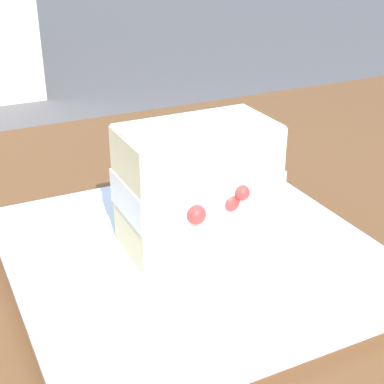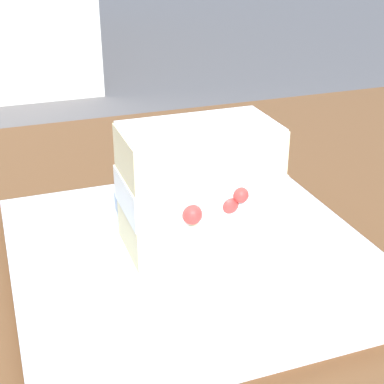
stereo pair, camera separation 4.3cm
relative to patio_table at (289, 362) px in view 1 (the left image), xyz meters
The scene contains 3 objects.
patio_table is the anchor object (origin of this frame).
dessert_plate 0.15m from the patio_table, 15.64° to the right, with size 0.27×0.27×0.02m.
cake_slice 0.20m from the patio_table, 23.16° to the right, with size 0.12×0.07×0.10m.
Camera 1 is at (0.25, 0.32, 1.03)m, focal length 54.26 mm.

